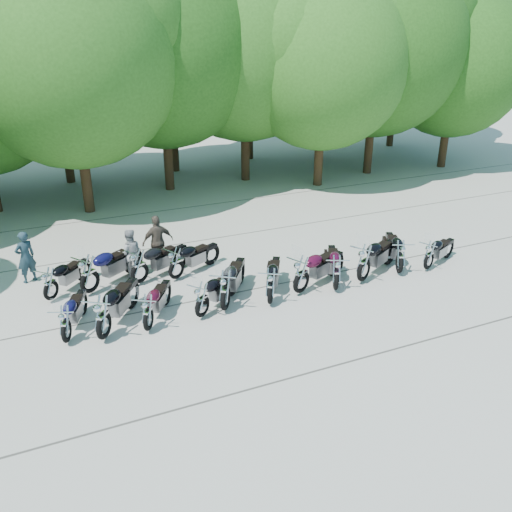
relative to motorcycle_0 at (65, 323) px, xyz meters
name	(u,v)px	position (x,y,z in m)	size (l,w,h in m)	color
ground	(277,310)	(5.66, -0.65, -0.59)	(90.00, 90.00, 0.00)	gray
tree_3	(70,57)	(2.09, 10.59, 5.73)	(8.70, 8.70, 10.67)	#3A2614
tree_4	(161,45)	(6.20, 12.44, 6.04)	(9.13, 9.13, 11.20)	#3A2614
tree_5	(244,45)	(10.27, 12.56, 5.98)	(9.04, 9.04, 11.10)	#3A2614
tree_6	(323,63)	(13.21, 10.17, 5.22)	(8.00, 8.00, 9.82)	#3A2614
tree_7	(377,47)	(16.86, 11.13, 5.80)	(8.79, 8.79, 10.79)	#3A2614
tree_8	(455,65)	(21.49, 10.56, 4.88)	(7.53, 7.53, 9.25)	#3A2614
tree_11	(55,69)	(1.90, 15.78, 4.90)	(7.56, 7.56, 9.28)	#3A2614
tree_12	(169,61)	(7.46, 15.82, 5.13)	(7.88, 7.88, 9.67)	#3A2614
tree_13	(249,51)	(12.35, 16.83, 5.44)	(8.31, 8.31, 10.20)	#3A2614
tree_14	(323,55)	(16.34, 15.45, 5.24)	(8.02, 8.02, 9.84)	#3A2614
tree_15	(401,31)	(22.27, 16.37, 6.43)	(9.67, 9.67, 11.86)	#3A2614
motorcycle_0	(65,323)	(0.00, 0.00, 0.00)	(0.64, 2.10, 1.19)	#0D0C37
motorcycle_1	(103,316)	(0.90, -0.24, 0.12)	(0.77, 2.53, 1.43)	black
motorcycle_2	(148,311)	(2.04, -0.29, 0.01)	(0.65, 2.14, 1.21)	#3B0819
motorcycle_3	(202,299)	(3.57, -0.19, 0.02)	(0.66, 2.15, 1.22)	black
motorcycle_4	(225,289)	(4.29, -0.09, 0.11)	(0.76, 2.48, 1.40)	black
motorcycle_5	(271,285)	(5.62, -0.26, 0.05)	(0.69, 2.27, 1.28)	black
motorcycle_6	(301,273)	(6.74, -0.04, 0.10)	(0.75, 2.46, 1.39)	#3C081F
motorcycle_7	(336,272)	(7.81, -0.27, 0.06)	(0.70, 2.31, 1.31)	#32061D
motorcycle_8	(364,262)	(8.91, -0.14, 0.13)	(0.78, 2.55, 1.44)	black
motorcycle_9	(400,256)	(10.33, -0.09, 0.06)	(0.71, 2.32, 1.31)	black
motorcycle_10	(430,254)	(11.40, -0.24, -0.02)	(0.62, 2.04, 1.15)	black
motorcycle_11	(50,283)	(-0.16, 2.56, 0.00)	(0.64, 2.10, 1.19)	black
motorcycle_12	(89,273)	(0.96, 2.53, 0.12)	(0.77, 2.53, 1.43)	#0D0C37
motorcycle_13	(139,265)	(2.47, 2.59, 0.07)	(0.71, 2.34, 1.33)	black
motorcycle_14	(176,262)	(3.60, 2.43, 0.03)	(0.67, 2.21, 1.25)	black
rider_0	(26,257)	(-0.70, 4.25, 0.25)	(0.62, 0.40, 1.69)	#1C313B
rider_1	(130,253)	(2.36, 3.32, 0.21)	(0.78, 0.61, 1.60)	gray
rider_2	(158,242)	(3.37, 3.68, 0.31)	(1.06, 0.44, 1.81)	#4D4237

